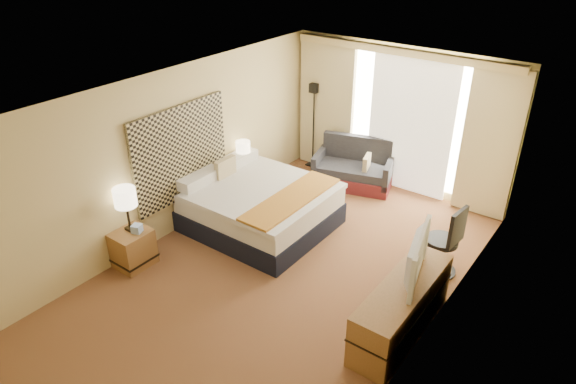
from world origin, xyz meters
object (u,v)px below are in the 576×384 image
Objects in this scene: nightstand_left at (133,248)px; media_dresser at (402,308)px; lamp_right at (243,148)px; bed at (260,206)px; loveseat at (354,170)px; nightstand_right at (246,184)px; floor_lamp at (314,109)px; desk_chair at (445,245)px; television at (410,255)px; lamp_left at (125,198)px.

media_dresser reaches higher than nightstand_left.
bed is at bearing -35.55° from lamp_right.
loveseat is (0.47, 2.19, -0.08)m from bed.
lamp_right is (-1.33, -1.58, 0.66)m from loveseat.
bed reaches higher than media_dresser.
media_dresser is (3.70, -1.45, 0.07)m from nightstand_right.
floor_lamp reaches higher than nightstand_right.
floor_lamp reaches higher than desk_chair.
loveseat reaches higher than nightstand_right.
desk_chair is (2.38, -1.63, 0.19)m from loveseat.
media_dresser is 3.89m from loveseat.
floor_lamp is (-1.10, 0.26, 0.91)m from loveseat.
desk_chair is at bearing -14.91° from television.
loveseat is at bearing 128.49° from media_dresser.
desk_chair is at bearing -28.46° from floor_lamp.
desk_chair is 1.04× the size of television.
desk_chair is 4.47m from lamp_left.
floor_lamp is (0.18, 4.35, 0.93)m from nightstand_left.
nightstand_right is (0.00, 2.50, 0.00)m from nightstand_left.
television is (3.71, 1.17, -0.06)m from lamp_left.
bed is 1.94× the size of desk_chair.
television is at bearing -19.25° from nightstand_right.
loveseat is at bearing 49.93° from lamp_right.
television is (3.65, -1.27, 0.72)m from nightstand_right.
loveseat is at bearing 71.65° from lamp_left.
desk_chair is (3.48, -1.89, -0.72)m from floor_lamp.
lamp_left reaches higher than desk_chair.
lamp_left is at bearing -90.27° from lamp_right.
nightstand_left and nightstand_right have the same top height.
television is at bearing -66.99° from loveseat.
lamp_left reaches higher than loveseat.
loveseat is 1.45m from floor_lamp.
nightstand_left is at bearing -164.16° from media_dresser.
loveseat is 2.89m from desk_chair.
media_dresser is 1.42m from desk_chair.
lamp_right reaches higher than loveseat.
nightstand_right is at bearing 143.43° from bed.
bed is 3.98× the size of lamp_right.
media_dresser is at bearing -43.17° from floor_lamp.
lamp_left is at bearing -140.40° from desk_chair.
lamp_right is at bearing 165.86° from nightstand_right.
loveseat is (1.28, 1.59, 0.02)m from nightstand_right.
nightstand_right is 2.04m from loveseat.
bed is 2.02× the size of television.
floor_lamp is 3.23× the size of lamp_right.
television is at bearing 17.57° from lamp_left.
desk_chair and lamp_right have the same top height.
lamp_right is (-0.23, -1.84, -0.24)m from floor_lamp.
nightstand_right is 0.32× the size of floor_lamp.
bed is at bearing 66.94° from nightstand_left.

